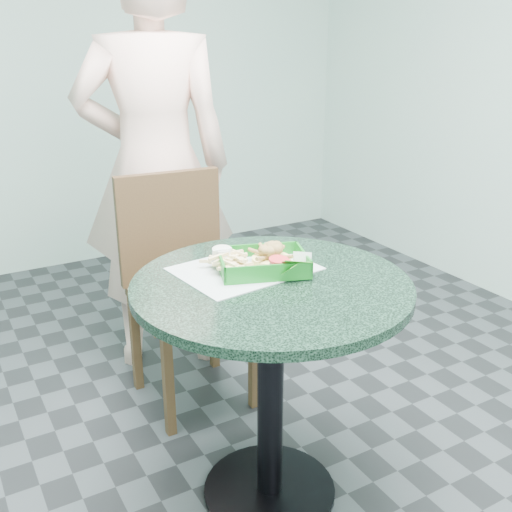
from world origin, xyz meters
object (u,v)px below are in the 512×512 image
cafe_table (271,339)px  food_basket (263,272)px  sauce_ramekin (221,264)px  dining_chair (182,273)px  crab_sandwich (268,258)px  diner_person (153,122)px

cafe_table → food_basket: food_basket is taller
cafe_table → sauce_ramekin: size_ratio=13.63×
dining_chair → food_basket: (0.00, -0.65, 0.23)m
cafe_table → dining_chair: bearing=88.7°
crab_sandwich → sauce_ramekin: (-0.15, 0.03, 0.00)m
food_basket → crab_sandwich: bearing=31.1°
sauce_ramekin → dining_chair: bearing=79.0°
sauce_ramekin → food_basket: bearing=-23.2°
diner_person → sauce_ramekin: size_ratio=36.43×
diner_person → crab_sandwich: (0.01, -0.93, -0.30)m
dining_chair → food_basket: size_ratio=3.55×
cafe_table → dining_chair: dining_chair is taller
food_basket → dining_chair: bearing=90.0°
diner_person → food_basket: size_ratio=8.40×
crab_sandwich → sauce_ramekin: bearing=168.0°
cafe_table → sauce_ramekin: 0.27m
crab_sandwich → sauce_ramekin: crab_sandwich is taller
crab_sandwich → diner_person: bearing=90.4°
food_basket → crab_sandwich: crab_sandwich is taller
diner_person → sauce_ramekin: 0.96m
dining_chair → diner_person: (0.03, 0.30, 0.57)m
cafe_table → food_basket: (0.02, 0.08, 0.19)m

